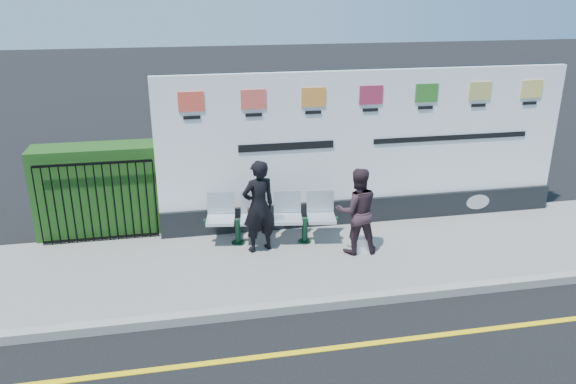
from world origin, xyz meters
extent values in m
plane|color=black|center=(0.00, 0.00, 0.00)|extent=(80.00, 80.00, 0.00)
cube|color=gray|center=(0.00, 2.50, 0.06)|extent=(14.00, 3.00, 0.12)
cube|color=gray|center=(0.00, 1.00, 0.07)|extent=(14.00, 0.18, 0.14)
cube|color=yellow|center=(0.00, 0.00, 0.00)|extent=(14.00, 0.10, 0.01)
cube|color=black|center=(0.50, 3.85, 0.37)|extent=(8.00, 0.30, 0.50)
cube|color=white|center=(0.50, 3.85, 1.87)|extent=(8.00, 0.14, 2.50)
cube|color=#1D4715|center=(-4.58, 4.30, 0.97)|extent=(2.35, 0.70, 1.70)
imported|color=black|center=(-1.76, 2.91, 0.96)|extent=(0.70, 0.56, 1.68)
imported|color=#322028|center=(-0.10, 2.52, 0.90)|extent=(0.78, 0.62, 1.56)
cube|color=#311B0D|center=(-1.80, 3.21, 0.71)|extent=(0.24, 0.10, 0.19)
cube|color=white|center=(-0.01, 2.48, 0.26)|extent=(0.28, 0.17, 0.28)
camera|label=1|loc=(-3.01, -6.10, 4.59)|focal=35.00mm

